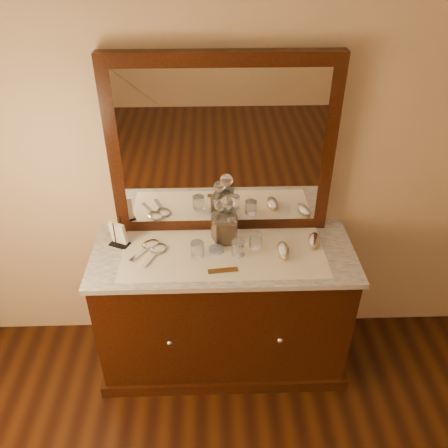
{
  "coord_description": "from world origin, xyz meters",
  "views": [
    {
      "loc": [
        -0.06,
        -0.04,
        2.39
      ],
      "look_at": [
        0.0,
        1.85,
        1.1
      ],
      "focal_mm": 36.96,
      "sensor_mm": 36.0,
      "label": 1
    }
  ],
  "objects_px": {
    "mirror_frame": "(222,148)",
    "comb": "(223,270)",
    "pin_dish": "(216,249)",
    "brush_far": "(314,241)",
    "dresser_cabinet": "(223,310)",
    "decanter_left": "(220,225)",
    "napkin_rack": "(119,235)",
    "hand_mirror_outer": "(148,247)",
    "brush_near": "(283,251)",
    "decanter_right": "(228,225)",
    "hand_mirror_inner": "(157,251)"
  },
  "relations": [
    {
      "from": "mirror_frame",
      "to": "comb",
      "type": "xyz_separation_m",
      "value": [
        -0.01,
        -0.41,
        -0.49
      ]
    },
    {
      "from": "pin_dish",
      "to": "brush_far",
      "type": "xyz_separation_m",
      "value": [
        0.54,
        0.04,
        0.01
      ]
    },
    {
      "from": "dresser_cabinet",
      "to": "decanter_left",
      "type": "height_order",
      "value": "decanter_left"
    },
    {
      "from": "comb",
      "to": "brush_far",
      "type": "bearing_deg",
      "value": 16.72
    },
    {
      "from": "pin_dish",
      "to": "brush_far",
      "type": "height_order",
      "value": "brush_far"
    },
    {
      "from": "comb",
      "to": "napkin_rack",
      "type": "distance_m",
      "value": 0.62
    },
    {
      "from": "hand_mirror_outer",
      "to": "dresser_cabinet",
      "type": "bearing_deg",
      "value": -5.64
    },
    {
      "from": "brush_near",
      "to": "brush_far",
      "type": "height_order",
      "value": "same"
    },
    {
      "from": "decanter_right",
      "to": "hand_mirror_outer",
      "type": "height_order",
      "value": "decanter_right"
    },
    {
      "from": "napkin_rack",
      "to": "decanter_right",
      "type": "height_order",
      "value": "decanter_right"
    },
    {
      "from": "brush_far",
      "to": "mirror_frame",
      "type": "bearing_deg",
      "value": 158.67
    },
    {
      "from": "comb",
      "to": "brush_near",
      "type": "distance_m",
      "value": 0.35
    },
    {
      "from": "napkin_rack",
      "to": "hand_mirror_outer",
      "type": "xyz_separation_m",
      "value": [
        0.16,
        -0.04,
        -0.05
      ]
    },
    {
      "from": "dresser_cabinet",
      "to": "napkin_rack",
      "type": "xyz_separation_m",
      "value": [
        -0.57,
        0.08,
        0.51
      ]
    },
    {
      "from": "brush_far",
      "to": "decanter_left",
      "type": "bearing_deg",
      "value": 173.89
    },
    {
      "from": "brush_far",
      "to": "hand_mirror_outer",
      "type": "height_order",
      "value": "brush_far"
    },
    {
      "from": "hand_mirror_outer",
      "to": "napkin_rack",
      "type": "bearing_deg",
      "value": 165.68
    },
    {
      "from": "brush_far",
      "to": "hand_mirror_inner",
      "type": "xyz_separation_m",
      "value": [
        -0.87,
        -0.05,
        -0.01
      ]
    },
    {
      "from": "decanter_right",
      "to": "hand_mirror_outer",
      "type": "xyz_separation_m",
      "value": [
        -0.44,
        -0.05,
        -0.11
      ]
    },
    {
      "from": "dresser_cabinet",
      "to": "decanter_right",
      "type": "relative_size",
      "value": 4.68
    },
    {
      "from": "mirror_frame",
      "to": "decanter_right",
      "type": "height_order",
      "value": "mirror_frame"
    },
    {
      "from": "napkin_rack",
      "to": "brush_near",
      "type": "relative_size",
      "value": 1.1
    },
    {
      "from": "pin_dish",
      "to": "comb",
      "type": "distance_m",
      "value": 0.18
    },
    {
      "from": "comb",
      "to": "hand_mirror_inner",
      "type": "height_order",
      "value": "hand_mirror_inner"
    },
    {
      "from": "mirror_frame",
      "to": "hand_mirror_outer",
      "type": "distance_m",
      "value": 0.67
    },
    {
      "from": "mirror_frame",
      "to": "brush_far",
      "type": "xyz_separation_m",
      "value": [
        0.51,
        -0.2,
        -0.48
      ]
    },
    {
      "from": "dresser_cabinet",
      "to": "mirror_frame",
      "type": "relative_size",
      "value": 1.17
    },
    {
      "from": "dresser_cabinet",
      "to": "mirror_frame",
      "type": "xyz_separation_m",
      "value": [
        0.0,
        0.25,
        0.94
      ]
    },
    {
      "from": "mirror_frame",
      "to": "napkin_rack",
      "type": "distance_m",
      "value": 0.74
    },
    {
      "from": "pin_dish",
      "to": "decanter_left",
      "type": "height_order",
      "value": "decanter_left"
    },
    {
      "from": "pin_dish",
      "to": "decanter_right",
      "type": "height_order",
      "value": "decanter_right"
    },
    {
      "from": "mirror_frame",
      "to": "hand_mirror_outer",
      "type": "relative_size",
      "value": 5.47
    },
    {
      "from": "brush_far",
      "to": "napkin_rack",
      "type": "bearing_deg",
      "value": 178.17
    },
    {
      "from": "decanter_left",
      "to": "brush_far",
      "type": "distance_m",
      "value": 0.53
    },
    {
      "from": "brush_far",
      "to": "hand_mirror_outer",
      "type": "xyz_separation_m",
      "value": [
        -0.92,
        -0.01,
        -0.01
      ]
    },
    {
      "from": "mirror_frame",
      "to": "comb",
      "type": "bearing_deg",
      "value": -91.03
    },
    {
      "from": "pin_dish",
      "to": "decanter_right",
      "type": "xyz_separation_m",
      "value": [
        0.07,
        0.08,
        0.11
      ]
    },
    {
      "from": "pin_dish",
      "to": "hand_mirror_outer",
      "type": "xyz_separation_m",
      "value": [
        -0.37,
        0.04,
        0.0
      ]
    },
    {
      "from": "dresser_cabinet",
      "to": "pin_dish",
      "type": "height_order",
      "value": "pin_dish"
    },
    {
      "from": "decanter_left",
      "to": "hand_mirror_inner",
      "type": "bearing_deg",
      "value": -163.76
    },
    {
      "from": "pin_dish",
      "to": "hand_mirror_outer",
      "type": "bearing_deg",
      "value": 174.64
    },
    {
      "from": "comb",
      "to": "hand_mirror_outer",
      "type": "relative_size",
      "value": 0.71
    },
    {
      "from": "hand_mirror_outer",
      "to": "hand_mirror_inner",
      "type": "bearing_deg",
      "value": -39.01
    },
    {
      "from": "mirror_frame",
      "to": "brush_far",
      "type": "bearing_deg",
      "value": -21.33
    },
    {
      "from": "mirror_frame",
      "to": "decanter_left",
      "type": "height_order",
      "value": "mirror_frame"
    },
    {
      "from": "napkin_rack",
      "to": "comb",
      "type": "bearing_deg",
      "value": -23.88
    },
    {
      "from": "brush_near",
      "to": "hand_mirror_outer",
      "type": "xyz_separation_m",
      "value": [
        -0.73,
        0.08,
        -0.01
      ]
    },
    {
      "from": "decanter_left",
      "to": "decanter_right",
      "type": "height_order",
      "value": "decanter_right"
    },
    {
      "from": "mirror_frame",
      "to": "pin_dish",
      "type": "relative_size",
      "value": 14.49
    },
    {
      "from": "decanter_left",
      "to": "brush_far",
      "type": "relative_size",
      "value": 1.7
    }
  ]
}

